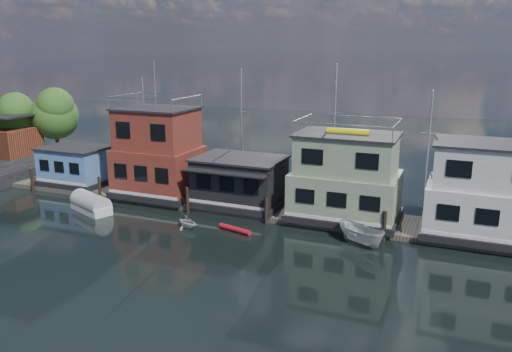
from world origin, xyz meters
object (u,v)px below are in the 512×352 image
at_px(houseboat_dark, 240,181).
at_px(houseboat_green, 346,178).
at_px(houseboat_white, 488,193).
at_px(dinghy_white, 187,222).
at_px(motorboat, 362,235).
at_px(houseboat_blue, 77,165).
at_px(tarp_runabout, 91,204).
at_px(houseboat_red, 158,154).
at_px(red_kayak, 235,229).

bearing_deg(houseboat_dark, houseboat_green, 0.12).
relative_size(houseboat_white, dinghy_white, 4.41).
relative_size(houseboat_green, motorboat, 2.11).
height_order(houseboat_blue, tarp_runabout, houseboat_blue).
bearing_deg(houseboat_green, houseboat_red, -180.00).
distance_m(houseboat_dark, motorboat, 12.08).
xyz_separation_m(houseboat_dark, houseboat_green, (9.00, 0.02, 1.13)).
bearing_deg(red_kayak, houseboat_blue, 179.00).
bearing_deg(red_kayak, houseboat_green, 51.22).
bearing_deg(houseboat_blue, houseboat_dark, -0.06).
xyz_separation_m(houseboat_red, houseboat_white, (27.00, 0.00, -0.57)).
bearing_deg(dinghy_white, tarp_runabout, 107.42).
distance_m(houseboat_red, houseboat_dark, 8.18).
xyz_separation_m(houseboat_white, motorboat, (-7.81, -4.26, -2.77)).
distance_m(red_kayak, motorboat, 9.30).
bearing_deg(houseboat_blue, dinghy_white, -20.66).
relative_size(houseboat_dark, houseboat_green, 0.88).
bearing_deg(houseboat_white, houseboat_green, 180.00).
height_order(houseboat_red, houseboat_green, houseboat_red).
xyz_separation_m(houseboat_dark, tarp_runabout, (-11.17, -5.56, -1.78)).
distance_m(houseboat_green, motorboat, 5.54).
height_order(houseboat_red, dinghy_white, houseboat_red).
relative_size(houseboat_dark, houseboat_white, 0.88).
bearing_deg(motorboat, houseboat_green, 60.69).
distance_m(houseboat_green, red_kayak, 9.42).
height_order(dinghy_white, motorboat, motorboat).
bearing_deg(houseboat_dark, houseboat_red, 179.86).
distance_m(houseboat_green, houseboat_white, 10.00).
bearing_deg(motorboat, houseboat_white, -27.95).
bearing_deg(tarp_runabout, houseboat_red, 82.15).
bearing_deg(houseboat_green, red_kayak, -143.01).
height_order(houseboat_blue, houseboat_red, houseboat_red).
bearing_deg(motorboat, houseboat_blue, 115.02).
distance_m(dinghy_white, motorboat, 13.01).
relative_size(dinghy_white, motorboat, 0.48).
height_order(houseboat_red, houseboat_white, houseboat_red).
bearing_deg(houseboat_dark, dinghy_white, -105.99).
distance_m(houseboat_white, dinghy_white, 21.75).
bearing_deg(houseboat_blue, tarp_runabout, -41.39).
xyz_separation_m(houseboat_red, motorboat, (19.19, -4.26, -3.34)).
relative_size(houseboat_dark, dinghy_white, 3.88).
height_order(houseboat_white, red_kayak, houseboat_white).
bearing_deg(houseboat_dark, motorboat, -20.74).
xyz_separation_m(houseboat_green, houseboat_white, (10.00, -0.00, -0.01)).
distance_m(houseboat_white, red_kayak, 18.14).
bearing_deg(motorboat, houseboat_dark, 102.72).
height_order(houseboat_green, dinghy_white, houseboat_green).
bearing_deg(houseboat_red, houseboat_blue, -180.00).
relative_size(houseboat_white, tarp_runabout, 1.86).
distance_m(houseboat_dark, houseboat_green, 9.07).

